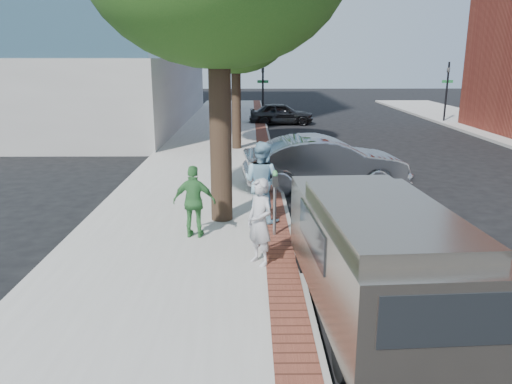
{
  "coord_description": "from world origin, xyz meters",
  "views": [
    {
      "loc": [
        0.11,
        -9.86,
        3.99
      ],
      "look_at": [
        0.23,
        0.54,
        1.2
      ],
      "focal_mm": 35.0,
      "sensor_mm": 36.0,
      "label": 1
    }
  ],
  "objects_px": {
    "person_officer": "(262,182)",
    "bg_car": "(281,114)",
    "person_green": "(194,202)",
    "person_gray": "(260,222)",
    "sedan_silver": "(325,163)",
    "parking_meter": "(275,190)",
    "van": "(373,250)"
  },
  "relations": [
    {
      "from": "sedan_silver",
      "to": "bg_car",
      "type": "distance_m",
      "value": 16.0
    },
    {
      "from": "person_green",
      "to": "van",
      "type": "bearing_deg",
      "value": 141.61
    },
    {
      "from": "van",
      "to": "person_gray",
      "type": "bearing_deg",
      "value": 134.98
    },
    {
      "from": "person_gray",
      "to": "sedan_silver",
      "type": "height_order",
      "value": "person_gray"
    },
    {
      "from": "sedan_silver",
      "to": "bg_car",
      "type": "xyz_separation_m",
      "value": [
        -0.41,
        15.99,
        -0.15
      ]
    },
    {
      "from": "person_officer",
      "to": "person_green",
      "type": "height_order",
      "value": "person_officer"
    },
    {
      "from": "bg_car",
      "to": "parking_meter",
      "type": "bearing_deg",
      "value": 176.14
    },
    {
      "from": "sedan_silver",
      "to": "person_officer",
      "type": "bearing_deg",
      "value": 144.44
    },
    {
      "from": "sedan_silver",
      "to": "van",
      "type": "distance_m",
      "value": 7.85
    },
    {
      "from": "person_officer",
      "to": "bg_car",
      "type": "height_order",
      "value": "person_officer"
    },
    {
      "from": "person_gray",
      "to": "person_green",
      "type": "distance_m",
      "value": 2.09
    },
    {
      "from": "person_gray",
      "to": "bg_car",
      "type": "distance_m",
      "value": 22.33
    },
    {
      "from": "person_gray",
      "to": "person_officer",
      "type": "distance_m",
      "value": 2.68
    },
    {
      "from": "person_officer",
      "to": "person_green",
      "type": "relative_size",
      "value": 1.21
    },
    {
      "from": "person_gray",
      "to": "van",
      "type": "distance_m",
      "value": 2.36
    },
    {
      "from": "person_gray",
      "to": "sedan_silver",
      "type": "relative_size",
      "value": 0.33
    },
    {
      "from": "person_green",
      "to": "parking_meter",
      "type": "bearing_deg",
      "value": -171.9
    },
    {
      "from": "person_green",
      "to": "van",
      "type": "distance_m",
      "value": 4.44
    },
    {
      "from": "parking_meter",
      "to": "van",
      "type": "relative_size",
      "value": 0.28
    },
    {
      "from": "person_gray",
      "to": "bg_car",
      "type": "relative_size",
      "value": 0.42
    },
    {
      "from": "person_officer",
      "to": "bg_car",
      "type": "xyz_separation_m",
      "value": [
        1.65,
        19.59,
        -0.45
      ]
    },
    {
      "from": "person_officer",
      "to": "van",
      "type": "distance_m",
      "value": 4.56
    },
    {
      "from": "person_gray",
      "to": "person_green",
      "type": "bearing_deg",
      "value": -176.2
    },
    {
      "from": "parking_meter",
      "to": "person_officer",
      "type": "height_order",
      "value": "person_officer"
    },
    {
      "from": "parking_meter",
      "to": "person_gray",
      "type": "height_order",
      "value": "person_gray"
    },
    {
      "from": "sedan_silver",
      "to": "van",
      "type": "relative_size",
      "value": 0.96
    },
    {
      "from": "bg_car",
      "to": "person_green",
      "type": "bearing_deg",
      "value": 171.33
    },
    {
      "from": "parking_meter",
      "to": "van",
      "type": "distance_m",
      "value": 3.47
    },
    {
      "from": "person_gray",
      "to": "sedan_silver",
      "type": "xyz_separation_m",
      "value": [
        2.16,
        6.27,
        -0.16
      ]
    },
    {
      "from": "person_green",
      "to": "bg_car",
      "type": "relative_size",
      "value": 0.4
    },
    {
      "from": "sedan_silver",
      "to": "bg_car",
      "type": "bearing_deg",
      "value": -4.25
    },
    {
      "from": "person_gray",
      "to": "parking_meter",
      "type": "bearing_deg",
      "value": 128.7
    }
  ]
}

